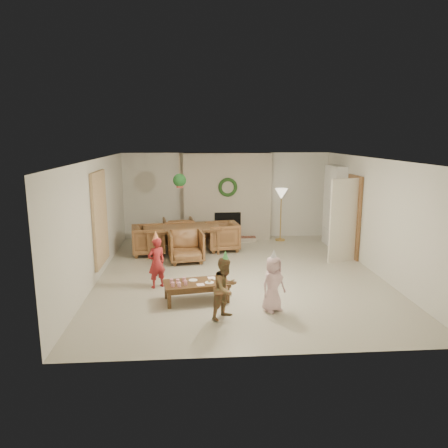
{
  "coord_description": "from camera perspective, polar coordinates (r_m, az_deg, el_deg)",
  "views": [
    {
      "loc": [
        -0.96,
        -8.76,
        2.97
      ],
      "look_at": [
        -0.3,
        0.4,
        1.05
      ],
      "focal_mm": 33.86,
      "sensor_mm": 36.0,
      "label": 1
    }
  ],
  "objects": [
    {
      "name": "books_row_lower",
      "position": [
        11.78,
        14.58,
        -0.24
      ],
      "size": [
        0.2,
        0.4,
        0.24
      ],
      "primitive_type": "cube",
      "color": "#AF4920",
      "rests_on": "bookshelf_shelf_a"
    },
    {
      "name": "fireplace_wreath",
      "position": [
        11.96,
        0.52,
        4.98
      ],
      "size": [
        0.54,
        0.1,
        0.54
      ],
      "primitive_type": "torus",
      "rotation": [
        1.57,
        0.0,
        0.0
      ],
      "color": "#1A4018",
      "rests_on": "fireplace_mass"
    },
    {
      "name": "coffee_leg_br",
      "position": [
        8.17,
        -0.33,
        -8.36
      ],
      "size": [
        0.07,
        0.07,
        0.3
      ],
      "primitive_type": "cube",
      "rotation": [
        0.0,
        0.0,
        0.17
      ],
      "color": "#51351B",
      "rests_on": "floor"
    },
    {
      "name": "coffee_leg_fr",
      "position": [
        7.74,
        0.49,
        -9.53
      ],
      "size": [
        0.07,
        0.07,
        0.3
      ],
      "primitive_type": "cube",
      "rotation": [
        0.0,
        0.0,
        0.17
      ],
      "color": "#51351B",
      "rests_on": "floor"
    },
    {
      "name": "door_frame",
      "position": [
        10.88,
        17.07,
        0.95
      ],
      "size": [
        0.05,
        0.86,
        2.04
      ],
      "primitive_type": "cube",
      "color": "brown",
      "rests_on": "floor"
    },
    {
      "name": "hanging_plant_pot",
      "position": [
        10.33,
        -6.0,
        5.24
      ],
      "size": [
        0.16,
        0.16,
        0.12
      ],
      "primitive_type": "cylinder",
      "color": "#A64035",
      "rests_on": "hanging_plant_cord"
    },
    {
      "name": "napkin_left",
      "position": [
        7.64,
        -3.2,
        -8.17
      ],
      "size": [
        0.15,
        0.15,
        0.01
      ],
      "primitive_type": "cube",
      "rotation": [
        0.0,
        0.0,
        0.17
      ],
      "color": "#FAB8C1",
      "rests_on": "coffee_table_top"
    },
    {
      "name": "fireplace_mass",
      "position": [
        12.22,
        0.43,
        3.71
      ],
      "size": [
        2.5,
        0.4,
        2.5
      ],
      "primitive_type": "cube",
      "color": "#4E1E14",
      "rests_on": "floor"
    },
    {
      "name": "door_leaf",
      "position": [
        10.4,
        15.86,
        0.43
      ],
      "size": [
        0.77,
        0.32,
        2.0
      ],
      "primitive_type": "cube",
      "rotation": [
        0.0,
        0.0,
        -1.22
      ],
      "color": "beige",
      "rests_on": "floor"
    },
    {
      "name": "cup_c",
      "position": [
        7.56,
        -6.08,
        -8.15
      ],
      "size": [
        0.07,
        0.07,
        0.08
      ],
      "primitive_type": "cylinder",
      "rotation": [
        0.0,
        0.0,
        0.17
      ],
      "color": "white",
      "rests_on": "coffee_table_top"
    },
    {
      "name": "party_hat_pink",
      "position": [
        7.19,
        6.75,
        -4.1
      ],
      "size": [
        0.16,
        0.16,
        0.17
      ],
      "primitive_type": "cone",
      "rotation": [
        0.0,
        0.0,
        0.37
      ],
      "color": "silver",
      "rests_on": "child_pink"
    },
    {
      "name": "dining_chair_far",
      "position": [
        11.8,
        -6.17,
        -0.97
      ],
      "size": [
        0.91,
        0.93,
        0.75
      ],
      "primitive_type": "imported",
      "rotation": [
        0.0,
        0.0,
        3.28
      ],
      "color": "brown",
      "rests_on": "floor"
    },
    {
      "name": "bookshelf_shelf_c",
      "position": [
        11.82,
        14.6,
        3.05
      ],
      "size": [
        0.3,
        0.92,
        0.03
      ],
      "primitive_type": "cube",
      "color": "white",
      "rests_on": "bookshelf_carcass"
    },
    {
      "name": "dining_chair_near",
      "position": [
        10.15,
        -5.14,
        -3.05
      ],
      "size": [
        0.91,
        0.93,
        0.75
      ],
      "primitive_type": "imported",
      "rotation": [
        0.0,
        0.0,
        0.14
      ],
      "color": "brown",
      "rests_on": "floor"
    },
    {
      "name": "dining_table",
      "position": [
        10.98,
        -5.69,
        -2.11
      ],
      "size": [
        2.07,
        1.34,
        0.68
      ],
      "primitive_type": "imported",
      "rotation": [
        0.0,
        0.0,
        0.14
      ],
      "color": "brown",
      "rests_on": "floor"
    },
    {
      "name": "coffee_table_top",
      "position": [
        7.79,
        -3.74,
        -8.01
      ],
      "size": [
        1.25,
        0.77,
        0.05
      ],
      "primitive_type": "cube",
      "rotation": [
        0.0,
        0.0,
        0.17
      ],
      "color": "#51351B",
      "rests_on": "floor"
    },
    {
      "name": "cup_f",
      "position": [
        7.81,
        -5.41,
        -7.48
      ],
      "size": [
        0.07,
        0.07,
        0.08
      ],
      "primitive_type": "cylinder",
      "rotation": [
        0.0,
        0.0,
        0.17
      ],
      "color": "white",
      "rests_on": "coffee_table_top"
    },
    {
      "name": "hanging_plant_cord",
      "position": [
        10.3,
        -6.05,
        7.17
      ],
      "size": [
        0.01,
        0.01,
        0.7
      ],
      "primitive_type": "cylinder",
      "color": "tan",
      "rests_on": "ceiling"
    },
    {
      "name": "bookshelf_shelf_b",
      "position": [
        11.88,
        14.5,
        1.14
      ],
      "size": [
        0.3,
        0.92,
        0.03
      ],
      "primitive_type": "cube",
      "color": "white",
      "rests_on": "bookshelf_carcass"
    },
    {
      "name": "wall_front",
      "position": [
        5.62,
        5.96,
        -6.07
      ],
      "size": [
        7.0,
        0.0,
        7.0
      ],
      "primitive_type": "plane",
      "rotation": [
        -1.57,
        0.0,
        0.0
      ],
      "color": "silver",
      "rests_on": "floor"
    },
    {
      "name": "books_row_upper",
      "position": [
        11.7,
        14.7,
        3.6
      ],
      "size": [
        0.2,
        0.36,
        0.22
      ],
      "primitive_type": "cube",
      "color": "#AF9725",
      "rests_on": "bookshelf_shelf_c"
    },
    {
      "name": "floor_lamp_post",
      "position": [
        12.23,
        7.67,
        1.02
      ],
      "size": [
        0.03,
        0.03,
        1.36
      ],
      "primitive_type": "cylinder",
      "color": "gold",
      "rests_on": "floor"
    },
    {
      "name": "cup_b",
      "position": [
        7.75,
        -7.1,
        -7.65
      ],
      "size": [
        0.07,
        0.07,
        0.08
      ],
      "primitive_type": "cylinder",
      "rotation": [
        0.0,
        0.0,
        0.17
      ],
      "color": "white",
      "rests_on": "coffee_table_top"
    },
    {
      "name": "fireplace_hearth",
      "position": [
        12.11,
        0.55,
        -2.11
      ],
      "size": [
        1.6,
        0.3,
        0.12
      ],
      "primitive_type": "cube",
      "color": "#5C2319",
      "rests_on": "floor"
    },
    {
      "name": "floor",
      "position": [
        9.3,
        2.04,
        -6.82
      ],
      "size": [
        7.0,
        7.0,
        0.0
      ],
      "primitive_type": "plane",
      "color": "#B7B29E",
      "rests_on": "ground"
    },
    {
      "name": "child_plaid",
      "position": [
        7.01,
        0.19,
        -8.65
      ],
      "size": [
        0.64,
        0.63,
        1.04
      ],
      "primitive_type": "imported",
      "rotation": [
        0.0,
        0.0,
        0.77
      ],
      "color": "#973929",
      "rests_on": "floor"
    },
    {
      "name": "napkin_right",
      "position": [
        7.99,
        -1.72,
        -7.26
      ],
      "size": [
        0.15,
        0.15,
        0.01
      ],
      "primitive_type": "cube",
      "rotation": [
        0.0,
        0.0,
        0.17
      ],
      "color": "#FAB8C1",
      "rests_on": "coffee_table_top"
    },
    {
      "name": "books_row_mid",
      "position": [
        11.9,
        14.37,
        1.85
      ],
      "size": [
        0.2,
        0.44,
        0.24
      ],
      "primitive_type": "cube",
      "color": "navy",
      "rests_on": "bookshelf_shelf_b"
    },
    {
      "name": "hanging_plant_foliage",
      "position": [
        10.32,
        -6.02,
        5.9
      ],
      "size": [
        0.32,
        0.32,
        0.32
      ],
      "primitive_type": "sphere",
      "color": "#18491E",
      "rests_on": "hanging_plant_pot"
    },
    {
      "name": "food_scoop",
      "position": [
        7.73,
        -1.98,
        -7.65
      ],
      "size": [
        0.07,
        0.07,
        0.06
      ],
      "primitive_type": "sphere",
      "rotation": [
        0.0,
        0.0,
        0.17
      ],
      "color": "tan",
      "rests_on": "plate_b"
    },
    {
      "name": "floor_lamp_shade",
      "position": [
        12.13,
        7.75,
        4.05
      ],
      "size": [
        0.36,
        0.36,
        0.3
      ],
      "primitive_type": "cone",
      "rotation": [
        3.14,
        0.0,
        0.0
      ],
      "color": "beige",
      "rests_on": "floor_lamp_post"
    },
    {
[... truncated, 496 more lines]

